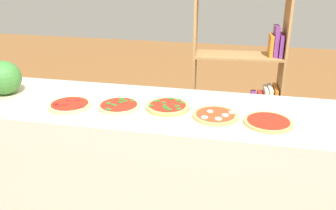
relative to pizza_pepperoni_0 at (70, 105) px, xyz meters
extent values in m
cube|color=beige|center=(0.61, 0.12, -0.49)|extent=(2.63, 0.75, 0.96)
cube|color=beige|center=(0.61, 0.12, -0.01)|extent=(2.39, 0.57, 0.00)
cylinder|color=#E5C17F|center=(0.00, 0.00, 0.00)|extent=(0.27, 0.27, 0.02)
cylinder|color=#AD2314|center=(0.00, 0.00, 0.01)|extent=(0.23, 0.23, 0.00)
cylinder|color=maroon|center=(0.02, 0.06, 0.01)|extent=(0.03, 0.03, 0.00)
cylinder|color=maroon|center=(-0.02, -0.03, 0.01)|extent=(0.03, 0.03, 0.00)
cylinder|color=maroon|center=(-0.08, -0.04, 0.01)|extent=(0.03, 0.03, 0.00)
cylinder|color=maroon|center=(0.10, -0.04, 0.01)|extent=(0.03, 0.03, 0.00)
cylinder|color=maroon|center=(-0.06, -0.04, 0.01)|extent=(0.04, 0.04, 0.00)
cylinder|color=maroon|center=(-0.03, 0.04, 0.01)|extent=(0.03, 0.03, 0.00)
cylinder|color=#E5C17F|center=(0.31, 0.06, 0.00)|extent=(0.26, 0.26, 0.02)
cylinder|color=#AD2314|center=(0.31, 0.06, 0.01)|extent=(0.23, 0.23, 0.00)
ellipsoid|color=#286B23|center=(0.38, 0.13, 0.01)|extent=(0.03, 0.04, 0.00)
ellipsoid|color=#286B23|center=(0.30, 0.15, 0.01)|extent=(0.04, 0.05, 0.00)
ellipsoid|color=#286B23|center=(0.31, 0.09, 0.01)|extent=(0.04, 0.04, 0.00)
ellipsoid|color=#286B23|center=(0.27, -0.04, 0.01)|extent=(0.05, 0.04, 0.00)
ellipsoid|color=#286B23|center=(0.33, 0.12, 0.01)|extent=(0.04, 0.04, 0.00)
ellipsoid|color=#286B23|center=(0.28, 0.04, 0.01)|extent=(0.05, 0.05, 0.00)
ellipsoid|color=#286B23|center=(0.29, 0.13, 0.01)|extent=(0.03, 0.03, 0.00)
ellipsoid|color=#286B23|center=(0.24, 0.06, 0.01)|extent=(0.04, 0.05, 0.00)
cylinder|color=tan|center=(0.61, 0.11, 0.00)|extent=(0.28, 0.28, 0.02)
cylinder|color=#AD2314|center=(0.61, 0.11, 0.01)|extent=(0.23, 0.23, 0.00)
ellipsoid|color=#286B23|center=(0.66, 0.19, 0.01)|extent=(0.05, 0.04, 0.00)
ellipsoid|color=#286B23|center=(0.52, 0.07, 0.01)|extent=(0.04, 0.04, 0.00)
ellipsoid|color=#286B23|center=(0.70, 0.15, 0.01)|extent=(0.04, 0.04, 0.00)
ellipsoid|color=#286B23|center=(0.54, 0.16, 0.01)|extent=(0.05, 0.05, 0.00)
ellipsoid|color=#286B23|center=(0.58, 0.13, 0.01)|extent=(0.03, 0.04, 0.00)
ellipsoid|color=#286B23|center=(0.64, 0.03, 0.01)|extent=(0.04, 0.04, 0.00)
ellipsoid|color=#286B23|center=(0.70, 0.05, 0.01)|extent=(0.04, 0.04, 0.00)
ellipsoid|color=#286B23|center=(0.60, 0.08, 0.01)|extent=(0.02, 0.04, 0.00)
ellipsoid|color=#286B23|center=(0.62, 0.21, 0.01)|extent=(0.04, 0.04, 0.00)
ellipsoid|color=#286B23|center=(0.67, 0.19, 0.01)|extent=(0.03, 0.05, 0.00)
ellipsoid|color=#286B23|center=(0.62, 0.06, 0.01)|extent=(0.05, 0.05, 0.00)
ellipsoid|color=#286B23|center=(0.68, 0.10, 0.01)|extent=(0.05, 0.04, 0.00)
cylinder|color=tan|center=(0.92, 0.04, 0.00)|extent=(0.28, 0.28, 0.02)
cylinder|color=red|center=(0.92, 0.04, 0.01)|extent=(0.23, 0.23, 0.00)
cylinder|color=#EFE5CC|center=(0.95, -0.03, 0.01)|extent=(0.04, 0.04, 0.00)
cylinder|color=#EFE5CC|center=(0.87, -0.03, 0.01)|extent=(0.04, 0.04, 0.00)
cylinder|color=#EFE5CC|center=(0.98, 0.03, 0.01)|extent=(0.04, 0.04, 0.00)
cylinder|color=#EFE5CC|center=(1.01, 0.08, 0.01)|extent=(0.03, 0.03, 0.00)
cylinder|color=#EFE5CC|center=(0.89, 0.07, 0.01)|extent=(0.04, 0.04, 0.00)
cylinder|color=tan|center=(1.23, 0.01, 0.00)|extent=(0.28, 0.28, 0.02)
cylinder|color=#AD2314|center=(1.23, 0.01, 0.01)|extent=(0.24, 0.24, 0.00)
sphere|color=#387A33|center=(-0.54, 0.13, 0.10)|extent=(0.23, 0.23, 0.23)
cube|color=#A87A47|center=(1.37, 1.13, -0.17)|extent=(0.04, 0.28, 1.61)
cube|color=#A87A47|center=(0.65, 1.07, -0.17)|extent=(0.04, 0.28, 1.61)
cube|color=#A87A47|center=(1.01, 1.10, -0.96)|extent=(0.73, 0.33, 0.02)
cube|color=#753384|center=(1.34, 1.12, -0.84)|extent=(0.05, 0.22, 0.24)
cube|color=#234799|center=(1.30, 1.12, -0.85)|extent=(0.05, 0.19, 0.21)
cube|color=#2D753D|center=(1.25, 1.12, -0.83)|extent=(0.06, 0.17, 0.25)
cube|color=orange|center=(1.21, 1.11, -0.86)|extent=(0.04, 0.19, 0.19)
cube|color=gold|center=(1.17, 1.11, -0.83)|extent=(0.05, 0.17, 0.25)
cube|color=#A87A47|center=(1.01, 1.10, -0.43)|extent=(0.73, 0.33, 0.02)
cube|color=orange|center=(1.34, 1.12, -0.29)|extent=(0.05, 0.23, 0.26)
cube|color=silver|center=(1.30, 1.12, -0.30)|extent=(0.05, 0.21, 0.26)
cube|color=silver|center=(1.26, 1.12, -0.30)|extent=(0.05, 0.23, 0.24)
cube|color=#B22823|center=(1.22, 1.11, -0.33)|extent=(0.06, 0.17, 0.19)
cube|color=#753384|center=(1.17, 1.11, -0.33)|extent=(0.06, 0.23, 0.18)
cube|color=#A87A47|center=(1.01, 1.10, 0.10)|extent=(0.73, 0.33, 0.02)
cube|color=#753384|center=(1.34, 1.12, 0.20)|extent=(0.05, 0.20, 0.18)
cube|color=#753384|center=(1.30, 1.12, 0.23)|extent=(0.05, 0.16, 0.25)
cube|color=orange|center=(1.26, 1.12, 0.19)|extent=(0.04, 0.16, 0.18)
camera|label=1|loc=(1.08, -2.04, 0.91)|focal=40.29mm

